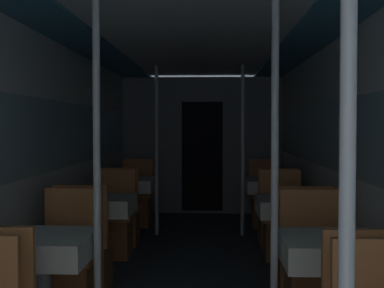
{
  "coord_description": "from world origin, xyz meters",
  "views": [
    {
      "loc": [
        0.17,
        -0.85,
        1.38
      ],
      "look_at": [
        0.04,
        2.41,
        1.27
      ],
      "focal_mm": 50.0,
      "sensor_mm": 36.0,
      "label": 1
    }
  ],
  "objects_px": {
    "chair_left_far_2": "(113,230)",
    "dining_table_left_3": "(129,188)",
    "chair_right_near_3": "(276,222)",
    "chair_right_far_3": "(266,206)",
    "support_pole_left_3": "(157,150)",
    "chair_left_far_3": "(136,205)",
    "dining_table_right_3": "(270,188)",
    "dining_table_left_2": "(101,209)",
    "chair_right_near_2": "(301,260)",
    "support_pole_right_3": "(243,150)",
    "chair_left_far_1": "(68,276)",
    "chair_left_near_2": "(86,258)",
    "dining_table_right_1": "(332,256)",
    "support_pole_right_1": "(275,178)",
    "dining_table_right_2": "(290,210)",
    "chair_left_near_3": "(122,220)",
    "support_pole_left_1": "(97,177)",
    "chair_right_far_2": "(282,231)",
    "dining_table_left_1": "(41,254)",
    "support_pole_right_0": "(347,239)",
    "chair_right_far_1": "(313,279)"
  },
  "relations": [
    {
      "from": "dining_table_left_2",
      "to": "dining_table_left_1",
      "type": "bearing_deg",
      "value": -90.0
    },
    {
      "from": "chair_right_far_2",
      "to": "chair_right_near_3",
      "type": "distance_m",
      "value": 0.54
    },
    {
      "from": "chair_left_far_2",
      "to": "dining_table_right_2",
      "type": "relative_size",
      "value": 1.28
    },
    {
      "from": "chair_right_near_2",
      "to": "chair_left_near_2",
      "type": "bearing_deg",
      "value": 180.0
    },
    {
      "from": "chair_left_near_2",
      "to": "chair_right_far_2",
      "type": "height_order",
      "value": "same"
    },
    {
      "from": "chair_left_near_2",
      "to": "support_pole_right_3",
      "type": "relative_size",
      "value": 0.43
    },
    {
      "from": "support_pole_right_1",
      "to": "dining_table_left_1",
      "type": "bearing_deg",
      "value": 180.0
    },
    {
      "from": "chair_left_near_2",
      "to": "chair_right_far_1",
      "type": "bearing_deg",
      "value": -17.07
    },
    {
      "from": "dining_table_left_1",
      "to": "chair_left_near_2",
      "type": "height_order",
      "value": "chair_left_near_2"
    },
    {
      "from": "chair_left_near_2",
      "to": "dining_table_right_2",
      "type": "bearing_deg",
      "value": 18.51
    },
    {
      "from": "chair_left_near_2",
      "to": "dining_table_right_1",
      "type": "relative_size",
      "value": 1.28
    },
    {
      "from": "chair_left_far_1",
      "to": "chair_left_near_3",
      "type": "relative_size",
      "value": 1.0
    },
    {
      "from": "dining_table_left_3",
      "to": "chair_right_near_3",
      "type": "relative_size",
      "value": 0.78
    },
    {
      "from": "chair_left_near_2",
      "to": "chair_left_far_3",
      "type": "height_order",
      "value": "same"
    },
    {
      "from": "chair_right_near_2",
      "to": "dining_table_right_3",
      "type": "distance_m",
      "value": 2.35
    },
    {
      "from": "chair_left_near_3",
      "to": "chair_right_near_2",
      "type": "xyz_separation_m",
      "value": [
        1.77,
        -1.73,
        0.0
      ]
    },
    {
      "from": "support_pole_left_1",
      "to": "chair_left_near_3",
      "type": "xyz_separation_m",
      "value": [
        -0.35,
        2.87,
        -0.78
      ]
    },
    {
      "from": "chair_left_far_2",
      "to": "chair_right_far_2",
      "type": "xyz_separation_m",
      "value": [
        1.77,
        0.0,
        0.0
      ]
    },
    {
      "from": "support_pole_right_0",
      "to": "support_pole_right_1",
      "type": "relative_size",
      "value": 1.0
    },
    {
      "from": "chair_left_far_3",
      "to": "dining_table_left_2",
      "type": "bearing_deg",
      "value": 90.0
    },
    {
      "from": "dining_table_left_3",
      "to": "chair_right_near_3",
      "type": "bearing_deg",
      "value": -18.51
    },
    {
      "from": "support_pole_left_1",
      "to": "dining_table_right_3",
      "type": "bearing_deg",
      "value": 67.63
    },
    {
      "from": "dining_table_left_2",
      "to": "dining_table_left_3",
      "type": "height_order",
      "value": "same"
    },
    {
      "from": "support_pole_left_1",
      "to": "chair_left_far_1",
      "type": "bearing_deg",
      "value": 120.32
    },
    {
      "from": "support_pole_right_1",
      "to": "dining_table_left_2",
      "type": "bearing_deg",
      "value": 129.46
    },
    {
      "from": "dining_table_right_3",
      "to": "dining_table_left_2",
      "type": "bearing_deg",
      "value": -135.67
    },
    {
      "from": "chair_left_far_1",
      "to": "support_pole_right_1",
      "type": "distance_m",
      "value": 1.73
    },
    {
      "from": "support_pole_left_3",
      "to": "support_pole_right_0",
      "type": "relative_size",
      "value": 1.0
    },
    {
      "from": "chair_left_far_1",
      "to": "chair_left_far_2",
      "type": "distance_m",
      "value": 1.73
    },
    {
      "from": "chair_right_near_2",
      "to": "support_pole_right_3",
      "type": "height_order",
      "value": "support_pole_right_3"
    },
    {
      "from": "dining_table_left_3",
      "to": "chair_right_far_1",
      "type": "bearing_deg",
      "value": -58.29
    },
    {
      "from": "dining_table_right_2",
      "to": "support_pole_left_1",
      "type": "bearing_deg",
      "value": -129.46
    },
    {
      "from": "chair_left_near_2",
      "to": "dining_table_right_3",
      "type": "distance_m",
      "value": 2.94
    },
    {
      "from": "chair_right_far_2",
      "to": "dining_table_left_2",
      "type": "bearing_deg",
      "value": 18.51
    },
    {
      "from": "chair_left_near_2",
      "to": "chair_left_far_2",
      "type": "height_order",
      "value": "same"
    },
    {
      "from": "dining_table_right_1",
      "to": "chair_right_near_2",
      "type": "height_order",
      "value": "chair_right_near_2"
    },
    {
      "from": "chair_left_far_2",
      "to": "dining_table_left_3",
      "type": "height_order",
      "value": "chair_left_far_2"
    },
    {
      "from": "chair_left_far_2",
      "to": "support_pole_left_3",
      "type": "distance_m",
      "value": 1.43
    },
    {
      "from": "dining_table_left_1",
      "to": "chair_right_near_3",
      "type": "bearing_deg",
      "value": 58.29
    },
    {
      "from": "support_pole_left_1",
      "to": "dining_table_left_3",
      "type": "bearing_deg",
      "value": 95.73
    },
    {
      "from": "chair_left_far_3",
      "to": "dining_table_right_3",
      "type": "xyz_separation_m",
      "value": [
        1.77,
        -0.59,
        0.31
      ]
    },
    {
      "from": "chair_right_near_3",
      "to": "chair_right_far_3",
      "type": "distance_m",
      "value": 1.19
    },
    {
      "from": "chair_left_far_2",
      "to": "chair_left_far_3",
      "type": "xyz_separation_m",
      "value": [
        0.0,
        1.73,
        0.0
      ]
    },
    {
      "from": "chair_left_far_3",
      "to": "chair_right_far_3",
      "type": "bearing_deg",
      "value": -180.0
    },
    {
      "from": "chair_left_far_2",
      "to": "support_pole_right_1",
      "type": "height_order",
      "value": "support_pole_right_1"
    },
    {
      "from": "dining_table_left_1",
      "to": "chair_right_far_2",
      "type": "distance_m",
      "value": 2.94
    },
    {
      "from": "support_pole_left_3",
      "to": "chair_left_far_3",
      "type": "bearing_deg",
      "value": 120.32
    },
    {
      "from": "support_pole_right_0",
      "to": "chair_right_near_3",
      "type": "bearing_deg",
      "value": 85.68
    },
    {
      "from": "dining_table_right_2",
      "to": "chair_right_far_3",
      "type": "distance_m",
      "value": 2.35
    },
    {
      "from": "chair_right_near_2",
      "to": "chair_right_far_3",
      "type": "distance_m",
      "value": 2.92
    }
  ]
}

